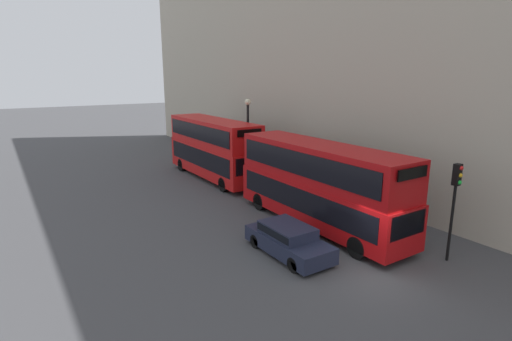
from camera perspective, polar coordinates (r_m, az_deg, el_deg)
ground_plane at (r=17.18m, az=16.39°, el=-13.92°), size 200.00×200.00×0.00m
building_facade at (r=21.34m, az=31.32°, el=17.63°), size 1.10×80.00×19.34m
bus_leading at (r=20.73m, az=9.02°, el=-1.61°), size 2.59×10.83×4.36m
bus_second_in_queue at (r=30.34m, az=-6.12°, el=3.45°), size 2.59×10.41×4.51m
car_dark_sedan at (r=17.85m, az=4.61°, el=-9.72°), size 1.84×4.37×1.37m
traffic_light at (r=18.38m, az=26.59°, el=-2.82°), size 0.30×0.36×4.24m
street_lamp at (r=28.87m, az=-1.16°, el=5.65°), size 0.44×0.44×6.10m
pedestrian at (r=25.76m, az=7.72°, el=-2.15°), size 0.36×0.36×1.82m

